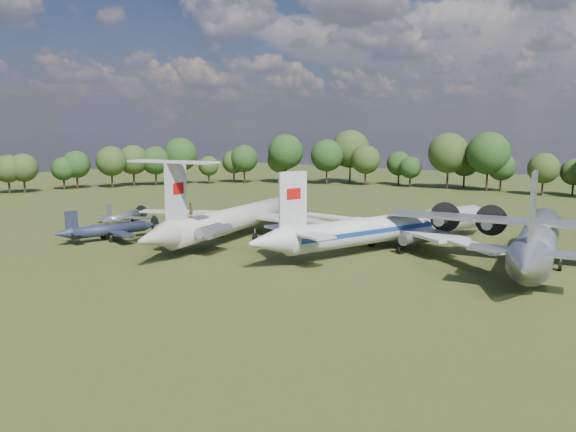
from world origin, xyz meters
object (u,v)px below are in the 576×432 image
Objects in this scene: il62_airliner at (245,221)px; tu104_jet at (392,232)px; an12_transport at (538,245)px; small_prop_northwest at (124,219)px; person_on_il62 at (191,210)px; small_prop_west at (109,232)px.

il62_airliner reaches higher than tu104_jet.
an12_transport is at bearing 23.30° from tu104_jet.
tu104_jet is at bearing -11.29° from small_prop_northwest.
il62_airliner is at bearing -12.62° from small_prop_northwest.
person_on_il62 is (-19.19, -18.06, 3.38)m from tu104_jet.
an12_transport is at bearing -13.13° from small_prop_northwest.
small_prop_west is at bearing -68.42° from small_prop_northwest.
small_prop_northwest is at bearing 179.49° from il62_airliner.
il62_airliner is 19.58m from small_prop_west.
person_on_il62 reaches higher than small_prop_northwest.
small_prop_northwest is 6.98× the size of person_on_il62.
il62_airliner is 22.24m from tu104_jet.
an12_transport is 2.89× the size of small_prop_northwest.
an12_transport reaches higher than tu104_jet.
tu104_jet is at bearing 2.23° from il62_airliner.
person_on_il62 is (-37.02, -19.62, 3.12)m from an12_transport.
tu104_jet reaches higher than small_prop_west.
tu104_jet is 26.57m from person_on_il62.
tu104_jet is 23.89× the size of person_on_il62.
tu104_jet is 17.90m from an12_transport.
small_prop_west is at bearing 10.42° from person_on_il62.
small_prop_west is (-13.70, -13.94, -1.18)m from il62_airliner.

